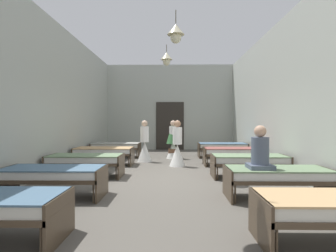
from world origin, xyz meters
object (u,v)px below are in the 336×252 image
(bed_right_row_2, at_px, (249,160))
(bed_left_row_4, at_px, (116,146))
(bed_left_row_2, at_px, (86,160))
(nurse_near_aisle, at_px, (173,145))
(bed_right_row_4, at_px, (222,146))
(nurse_far_aisle, at_px, (145,147))
(nurse_mid_aisle, at_px, (177,150))
(bed_left_row_3, at_px, (104,152))
(bed_right_row_1, at_px, (278,175))
(bed_left_row_1, at_px, (53,174))
(potted_plant, at_px, (173,136))
(patient_seated_primary, at_px, (260,153))
(bed_right_row_3, at_px, (233,152))

(bed_right_row_2, distance_m, bed_left_row_4, 5.68)
(bed_left_row_2, relative_size, nurse_near_aisle, 1.28)
(bed_left_row_2, height_order, bed_right_row_2, same)
(bed_right_row_4, xyz_separation_m, nurse_far_aisle, (-2.97, -1.14, 0.09))
(nurse_mid_aisle, bearing_deg, bed_left_row_3, 130.16)
(bed_right_row_1, bearing_deg, bed_left_row_1, 180.00)
(potted_plant, bearing_deg, bed_right_row_2, -60.84)
(nurse_near_aisle, relative_size, nurse_far_aisle, 1.00)
(bed_left_row_2, distance_m, bed_right_row_2, 4.23)
(bed_left_row_3, xyz_separation_m, nurse_far_aisle, (1.26, 0.76, 0.09))
(bed_right_row_2, xyz_separation_m, bed_left_row_4, (-4.23, 3.80, 0.00))
(nurse_mid_aisle, bearing_deg, potted_plant, 48.91)
(bed_right_row_1, xyz_separation_m, bed_left_row_4, (-4.23, 5.70, 0.00))
(bed_left_row_3, xyz_separation_m, patient_seated_primary, (3.88, -3.87, 0.43))
(bed_right_row_1, xyz_separation_m, potted_plant, (-1.96, 5.41, 0.44))
(potted_plant, bearing_deg, bed_right_row_4, 8.43)
(bed_left_row_3, distance_m, patient_seated_primary, 5.50)
(bed_right_row_2, bearing_deg, nurse_far_aisle, 138.14)
(bed_right_row_1, relative_size, patient_seated_primary, 2.38)
(bed_left_row_1, relative_size, bed_left_row_3, 1.00)
(nurse_near_aisle, height_order, nurse_mid_aisle, same)
(bed_right_row_4, xyz_separation_m, patient_seated_primary, (-0.35, -5.77, 0.43))
(bed_right_row_4, bearing_deg, potted_plant, -171.57)
(bed_right_row_1, bearing_deg, bed_left_row_4, 126.56)
(patient_seated_primary, bearing_deg, bed_left_row_4, 123.90)
(bed_left_row_1, bearing_deg, nurse_near_aisle, 67.15)
(bed_left_row_3, distance_m, nurse_mid_aisle, 2.42)
(bed_right_row_4, height_order, potted_plant, potted_plant)
(bed_left_row_1, height_order, bed_left_row_2, same)
(bed_right_row_1, distance_m, nurse_far_aisle, 5.44)
(bed_right_row_2, distance_m, potted_plant, 4.04)
(nurse_near_aisle, distance_m, potted_plant, 0.35)
(potted_plant, bearing_deg, bed_left_row_4, 172.71)
(bed_right_row_3, height_order, nurse_far_aisle, nurse_far_aisle)
(bed_left_row_2, distance_m, nurse_mid_aisle, 2.97)
(potted_plant, bearing_deg, patient_seated_primary, -73.64)
(bed_right_row_4, xyz_separation_m, nurse_mid_aisle, (-1.82, -2.08, 0.09))
(bed_left_row_4, xyz_separation_m, nurse_mid_aisle, (2.41, -2.08, 0.09))
(nurse_far_aisle, height_order, patient_seated_primary, nurse_far_aisle)
(bed_right_row_2, bearing_deg, bed_left_row_2, 180.00)
(bed_right_row_1, bearing_deg, patient_seated_primary, -168.67)
(bed_right_row_2, height_order, patient_seated_primary, patient_seated_primary)
(bed_left_row_4, bearing_deg, nurse_mid_aisle, -40.71)
(bed_right_row_3, bearing_deg, bed_right_row_2, -90.00)
(bed_right_row_1, xyz_separation_m, bed_left_row_3, (-4.23, 3.80, 0.00))
(bed_right_row_3, relative_size, nurse_mid_aisle, 1.28)
(patient_seated_primary, bearing_deg, bed_right_row_1, 11.33)
(bed_left_row_1, xyz_separation_m, bed_right_row_3, (4.23, 3.80, 0.00))
(bed_left_row_2, distance_m, nurse_near_aisle, 4.18)
(bed_left_row_1, xyz_separation_m, bed_left_row_3, (0.00, 3.80, 0.00))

